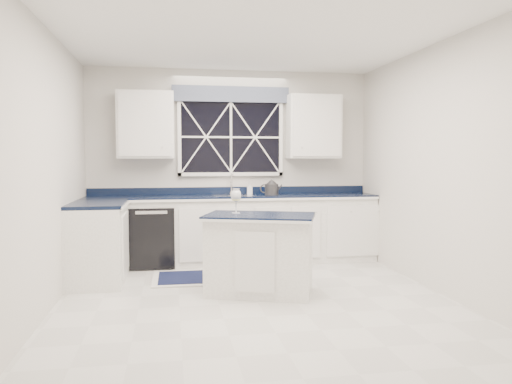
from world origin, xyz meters
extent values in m
plane|color=silver|center=(0.00, 0.00, 0.00)|extent=(4.50, 4.50, 0.00)
cube|color=beige|center=(0.00, 2.25, 1.35)|extent=(4.00, 0.10, 2.70)
cube|color=white|center=(0.00, 1.95, 0.45)|extent=(3.98, 0.60, 0.90)
cube|color=white|center=(-1.70, 1.15, 0.45)|extent=(0.60, 1.00, 0.90)
cube|color=black|center=(0.00, 1.95, 0.92)|extent=(3.98, 0.64, 0.04)
cube|color=black|center=(-1.10, 1.95, 0.41)|extent=(0.60, 0.58, 0.82)
cube|color=black|center=(0.00, 2.22, 1.75)|extent=(1.40, 0.02, 1.00)
cube|color=#50596E|center=(0.00, 2.16, 2.35)|extent=(1.65, 0.04, 0.22)
cube|color=white|center=(-1.18, 2.08, 1.90)|extent=(0.75, 0.34, 0.90)
cube|color=white|center=(1.18, 2.08, 1.90)|extent=(0.75, 0.34, 0.90)
cylinder|color=silver|center=(0.00, 2.17, 0.96)|extent=(0.05, 0.05, 0.04)
cylinder|color=silver|center=(0.00, 2.17, 1.10)|extent=(0.02, 0.02, 0.28)
cylinder|color=silver|center=(0.00, 2.08, 1.23)|extent=(0.02, 0.18, 0.02)
cube|color=white|center=(0.09, 0.35, 0.41)|extent=(1.24, 0.96, 0.82)
cube|color=black|center=(0.09, 0.35, 0.84)|extent=(1.31, 1.03, 0.04)
cube|color=beige|center=(-0.42, 1.13, 0.01)|extent=(1.34, 0.82, 0.01)
cube|color=#0F1533|center=(-0.42, 1.13, 0.02)|extent=(1.19, 0.68, 0.01)
cylinder|color=#313134|center=(0.54, 1.93, 1.02)|extent=(0.22, 0.22, 0.15)
cone|color=#313134|center=(0.54, 1.93, 1.13)|extent=(0.18, 0.18, 0.07)
torus|color=#313134|center=(0.44, 1.95, 1.03)|extent=(0.13, 0.04, 0.13)
cylinder|color=#313134|center=(0.64, 1.91, 1.04)|extent=(0.08, 0.03, 0.10)
cylinder|color=silver|center=(-0.15, 0.50, 0.86)|extent=(0.09, 0.09, 0.01)
cylinder|color=silver|center=(-0.15, 0.50, 0.93)|extent=(0.01, 0.01, 0.14)
ellipsoid|color=silver|center=(-0.15, 0.50, 1.05)|extent=(0.11, 0.11, 0.14)
cylinder|color=#CBC56B|center=(-0.15, 0.50, 1.03)|extent=(0.09, 0.09, 0.06)
imported|color=silver|center=(0.26, 2.13, 1.02)|extent=(0.08, 0.08, 0.16)
camera|label=1|loc=(-0.85, -4.86, 1.47)|focal=35.00mm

